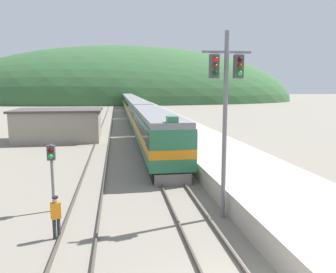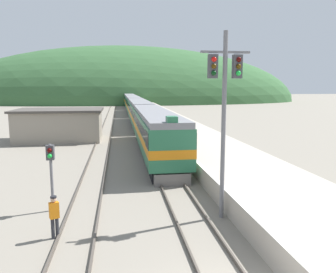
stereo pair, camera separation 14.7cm
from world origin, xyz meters
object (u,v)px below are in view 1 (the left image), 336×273
Objects in this scene: carriage_second at (138,112)px; signal_mast_main at (226,98)px; signal_post_siding at (52,163)px; express_train_lead_car at (154,130)px; carriage_third at (131,104)px; track_worker at (56,215)px; carriage_fourth at (128,100)px.

signal_mast_main is (1.47, -37.56, 3.39)m from carriage_second.
signal_mast_main is 8.71m from signal_post_siding.
express_train_lead_car is at bearing 63.84° from signal_post_siding.
carriage_third is 12.66× the size of track_worker.
carriage_fourth is 6.70× the size of signal_post_siding.
signal_post_siding is at bearing -96.24° from carriage_third.
carriage_second is 22.99m from carriage_third.
track_worker is (0.66, -3.07, -1.39)m from signal_post_siding.
signal_post_siding is at bearing 102.18° from track_worker.
carriage_fourth is 12.66× the size of track_worker.
express_train_lead_car is 11.86× the size of track_worker.
carriage_second is at bearing 90.00° from express_train_lead_car.
carriage_third is (0.00, 22.99, 0.00)m from carriage_second.
track_worker is (-5.75, -16.11, -1.13)m from express_train_lead_car.
carriage_fourth is at bearing 90.00° from carriage_third.
signal_post_siding is 1.89× the size of track_worker.
carriage_second reaches higher than signal_post_siding.
track_worker is at bearing -93.88° from carriage_fourth.
express_train_lead_car is 22.53m from carriage_second.
carriage_second is 1.00× the size of carriage_fourth.
carriage_second is at bearing 79.79° from signal_post_siding.
signal_post_siding is at bearing -94.49° from carriage_fourth.
carriage_fourth is at bearing 90.00° from carriage_second.
track_worker is (-7.22, -1.08, -4.51)m from signal_mast_main.
carriage_fourth is (0.00, 45.99, 0.00)m from carriage_second.
carriage_third is 61.91m from track_worker.
carriage_second is 2.64× the size of signal_mast_main.
carriage_second and carriage_third have the same top height.
signal_mast_main is 2.54× the size of signal_post_siding.
carriage_second reaches higher than track_worker.
track_worker is at bearing -109.63° from express_train_lead_car.
carriage_third is 58.92m from signal_post_siding.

